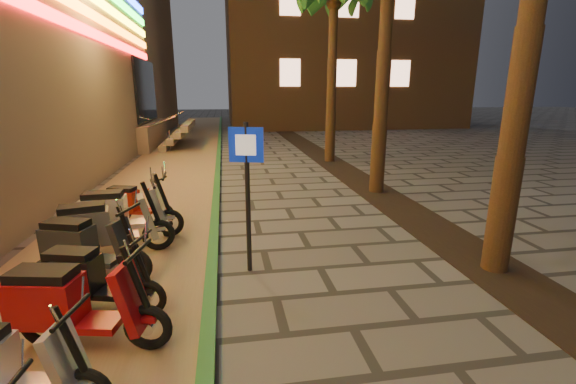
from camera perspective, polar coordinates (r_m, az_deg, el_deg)
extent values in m
cube|color=#8C7251|center=(13.52, -17.62, 2.16)|extent=(3.40, 60.00, 0.01)
cube|color=#25632B|center=(13.37, -10.41, 2.67)|extent=(0.18, 60.00, 0.10)
cube|color=black|center=(9.53, 17.39, -2.91)|extent=(1.20, 40.00, 0.02)
cube|color=black|center=(21.43, -20.31, 13.89)|extent=(0.08, 5.00, 3.00)
cube|color=gray|center=(21.99, -25.08, 7.66)|extent=(5.00, 6.00, 1.20)
cube|color=#FF1414|center=(10.00, -34.62, 22.17)|extent=(0.06, 26.00, 0.28)
cube|color=gray|center=(21.44, -17.17, 7.02)|extent=(0.35, 5.00, 0.30)
cube|color=gray|center=(21.36, -16.29, 7.87)|extent=(0.35, 5.00, 0.30)
cube|color=gray|center=(21.29, -15.40, 8.72)|extent=(0.35, 5.00, 0.30)
cube|color=gray|center=(21.23, -14.51, 9.58)|extent=(0.35, 5.00, 0.30)
cylinder|color=silver|center=(19.42, -19.35, 9.38)|extent=(2.09, 0.06, 0.81)
cylinder|color=silver|center=(23.36, -17.73, 10.28)|extent=(2.09, 0.06, 0.81)
cube|color=#EFAC83|center=(27.47, 0.32, 17.26)|extent=(1.40, 0.06, 1.80)
cube|color=#EFAC83|center=(28.41, 8.66, 17.02)|extent=(1.40, 0.06, 1.80)
cube|color=#EFAC83|center=(29.87, 16.30, 16.50)|extent=(1.40, 0.06, 1.80)
cube|color=#EFAC83|center=(28.03, 0.33, 26.49)|extent=(1.40, 0.06, 1.80)
cube|color=#EFAC83|center=(28.96, 9.04, 25.95)|extent=(1.40, 0.06, 1.80)
cube|color=#EFAC83|center=(30.39, 16.97, 24.98)|extent=(1.40, 0.06, 1.80)
cylinder|color=#472D19|center=(6.60, 31.08, 12.14)|extent=(0.40, 0.40, 5.45)
cylinder|color=#472D19|center=(10.93, 13.78, 14.66)|extent=(0.40, 0.40, 5.70)
cylinder|color=#472D19|center=(15.66, 6.47, 15.33)|extent=(0.40, 0.40, 5.95)
sphere|color=#472D19|center=(15.97, 6.81, 26.06)|extent=(0.56, 0.56, 0.56)
cylinder|color=black|center=(5.92, -5.97, -1.15)|extent=(0.08, 0.08, 2.35)
cube|color=#0C24A4|center=(5.73, -6.23, 6.96)|extent=(0.51, 0.16, 0.52)
cube|color=white|center=(5.71, -6.28, 6.93)|extent=(0.30, 0.10, 0.30)
cube|color=white|center=(4.06, -29.97, -20.89)|extent=(0.31, 0.41, 0.65)
cylinder|color=black|center=(3.93, -29.48, -18.85)|extent=(0.26, 0.11, 0.68)
cylinder|color=black|center=(3.76, -29.44, -15.18)|extent=(0.14, 0.53, 0.04)
cube|color=white|center=(4.12, -27.90, -23.55)|extent=(0.22, 0.16, 0.06)
torus|color=black|center=(5.27, -32.50, -16.27)|extent=(0.56, 0.21, 0.55)
cylinder|color=silver|center=(5.27, -32.50, -16.27)|extent=(0.17, 0.13, 0.15)
torus|color=black|center=(4.74, -20.03, -18.32)|extent=(0.56, 0.21, 0.55)
cylinder|color=silver|center=(4.74, -20.03, -18.32)|extent=(0.17, 0.13, 0.15)
cube|color=maroon|center=(4.96, -26.80, -16.90)|extent=(0.64, 0.47, 0.08)
cube|color=maroon|center=(5.09, -32.18, -13.44)|extent=(0.80, 0.54, 0.53)
cube|color=black|center=(4.96, -32.66, -10.30)|extent=(0.71, 0.46, 0.13)
cube|color=maroon|center=(4.61, -22.18, -14.32)|extent=(0.36, 0.47, 0.74)
cylinder|color=black|center=(4.49, -21.56, -12.06)|extent=(0.30, 0.13, 0.78)
cylinder|color=black|center=(4.33, -21.34, -8.13)|extent=(0.17, 0.61, 0.05)
cube|color=maroon|center=(4.67, -20.17, -17.01)|extent=(0.26, 0.19, 0.06)
torus|color=black|center=(5.90, -29.47, -12.87)|extent=(0.50, 0.22, 0.49)
cylinder|color=silver|center=(5.90, -29.47, -12.87)|extent=(0.15, 0.13, 0.13)
torus|color=black|center=(5.38, -20.00, -14.43)|extent=(0.50, 0.22, 0.49)
cylinder|color=silver|center=(5.38, -20.00, -14.43)|extent=(0.15, 0.13, 0.13)
cube|color=black|center=(5.61, -25.09, -13.30)|extent=(0.58, 0.44, 0.08)
cube|color=black|center=(5.74, -29.19, -10.56)|extent=(0.73, 0.52, 0.47)
cube|color=black|center=(5.64, -29.54, -8.04)|extent=(0.64, 0.44, 0.11)
cube|color=black|center=(5.30, -21.61, -11.21)|extent=(0.34, 0.43, 0.66)
cylinder|color=black|center=(5.19, -21.16, -9.42)|extent=(0.27, 0.13, 0.69)
cylinder|color=black|center=(5.06, -20.99, -6.36)|extent=(0.18, 0.54, 0.04)
cube|color=black|center=(5.33, -20.11, -13.37)|extent=(0.23, 0.18, 0.06)
torus|color=black|center=(6.91, -29.93, -8.78)|extent=(0.53, 0.26, 0.53)
cylinder|color=silver|center=(6.91, -29.93, -8.78)|extent=(0.17, 0.14, 0.14)
torus|color=black|center=(6.28, -21.61, -10.05)|extent=(0.53, 0.26, 0.53)
cylinder|color=silver|center=(6.28, -21.61, -10.05)|extent=(0.17, 0.14, 0.14)
cube|color=#282B2E|center=(6.57, -26.09, -9.07)|extent=(0.64, 0.50, 0.08)
cube|color=#282B2E|center=(6.75, -29.71, -6.56)|extent=(0.80, 0.59, 0.51)
cube|color=black|center=(6.66, -30.03, -4.18)|extent=(0.70, 0.50, 0.12)
cube|color=#282B2E|center=(6.22, -23.06, -6.98)|extent=(0.38, 0.47, 0.72)
cylinder|color=black|center=(6.12, -22.68, -5.28)|extent=(0.29, 0.15, 0.75)
cylinder|color=black|center=(5.99, -22.57, -2.39)|extent=(0.22, 0.58, 0.04)
cube|color=#282B2E|center=(6.23, -21.72, -9.03)|extent=(0.26, 0.20, 0.06)
torus|color=black|center=(7.34, -28.30, -7.03)|extent=(0.58, 0.25, 0.57)
cylinder|color=silver|center=(7.34, -28.30, -7.03)|extent=(0.18, 0.15, 0.15)
torus|color=black|center=(7.32, -18.60, -6.05)|extent=(0.58, 0.25, 0.57)
cylinder|color=silver|center=(7.32, -18.60, -6.05)|extent=(0.18, 0.15, 0.15)
cube|color=#9D9FA5|center=(7.29, -23.58, -6.25)|extent=(0.68, 0.51, 0.09)
cube|color=#9D9FA5|center=(7.23, -27.91, -4.60)|extent=(0.85, 0.60, 0.55)
cube|color=black|center=(7.14, -28.22, -2.17)|extent=(0.75, 0.51, 0.13)
cube|color=#9D9FA5|center=(7.19, -20.07, -3.38)|extent=(0.39, 0.50, 0.78)
cylinder|color=black|center=(7.13, -19.61, -1.63)|extent=(0.31, 0.15, 0.82)
cylinder|color=black|center=(7.05, -19.41, 1.18)|extent=(0.21, 0.63, 0.05)
cube|color=#9D9FA5|center=(7.27, -18.69, -5.08)|extent=(0.27, 0.21, 0.07)
torus|color=black|center=(8.10, -25.88, -4.81)|extent=(0.57, 0.15, 0.57)
cylinder|color=silver|center=(8.10, -25.88, -4.81)|extent=(0.16, 0.12, 0.15)
torus|color=black|center=(7.91, -17.19, -4.41)|extent=(0.57, 0.15, 0.57)
cylinder|color=silver|center=(7.91, -17.19, -4.41)|extent=(0.16, 0.12, 0.15)
cube|color=white|center=(7.97, -21.69, -4.33)|extent=(0.62, 0.41, 0.09)
cube|color=white|center=(7.99, -25.52, -2.63)|extent=(0.79, 0.47, 0.55)
cube|color=black|center=(7.91, -25.77, -0.44)|extent=(0.70, 0.39, 0.13)
cube|color=white|center=(7.81, -18.51, -1.89)|extent=(0.32, 0.46, 0.77)
cylinder|color=black|center=(7.75, -18.08, -0.30)|extent=(0.30, 0.10, 0.81)
cylinder|color=black|center=(7.66, -17.88, 2.25)|extent=(0.09, 0.64, 0.05)
cube|color=white|center=(7.87, -17.26, -3.50)|extent=(0.25, 0.17, 0.07)
torus|color=black|center=(9.17, -23.44, -2.72)|extent=(0.47, 0.22, 0.46)
cylinder|color=silver|center=(9.17, -23.44, -2.72)|extent=(0.14, 0.12, 0.12)
torus|color=black|center=(8.70, -17.84, -3.09)|extent=(0.47, 0.22, 0.46)
cylinder|color=silver|center=(8.70, -17.84, -3.09)|extent=(0.14, 0.12, 0.12)
cube|color=maroon|center=(8.92, -20.78, -2.68)|extent=(0.55, 0.43, 0.07)
cube|color=maroon|center=(9.07, -23.22, -1.19)|extent=(0.69, 0.50, 0.44)
cube|color=black|center=(9.00, -23.38, 0.38)|extent=(0.61, 0.43, 0.11)
cube|color=maroon|center=(8.67, -18.73, -1.15)|extent=(0.33, 0.41, 0.62)
cylinder|color=black|center=(8.60, -18.46, -0.03)|extent=(0.25, 0.13, 0.65)
cylinder|color=black|center=(8.52, -18.34, 1.80)|extent=(0.19, 0.50, 0.04)
cube|color=maroon|center=(8.67, -17.89, -2.42)|extent=(0.22, 0.18, 0.05)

